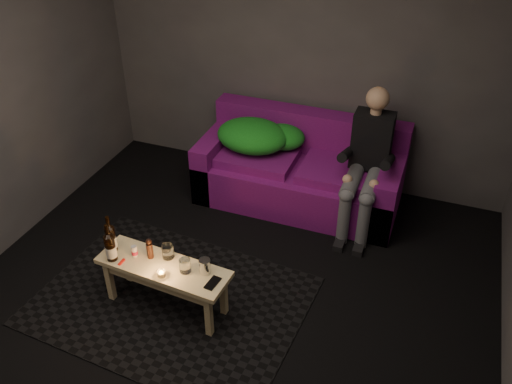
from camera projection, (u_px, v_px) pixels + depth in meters
floor at (209, 327)px, 3.95m from camera, size 4.50×4.50×0.00m
room at (228, 93)px, 3.39m from camera, size 4.50×4.50×4.50m
rug at (171, 300)px, 4.16m from camera, size 2.09×1.58×0.01m
sofa at (300, 172)px, 5.15m from camera, size 1.87×0.84×0.81m
green_blanket at (258, 136)px, 5.09m from camera, size 0.82×0.56×0.28m
person at (367, 160)px, 4.65m from camera, size 0.34×0.78×1.25m
coffee_table at (164, 273)px, 3.94m from camera, size 1.02×0.39×0.41m
beer_bottle_a at (111, 238)px, 3.98m from camera, size 0.08×0.08×0.30m
beer_bottle_b at (110, 247)px, 3.89m from camera, size 0.08×0.08×0.31m
salt_shaker at (134, 251)px, 3.96m from camera, size 0.05×0.05×0.09m
pepper_mill at (150, 251)px, 3.93m from camera, size 0.05×0.05×0.13m
tumbler_back at (168, 251)px, 3.94m from camera, size 0.11×0.11×0.11m
tealight at (161, 274)px, 3.79m from camera, size 0.06×0.06×0.04m
tumbler_front at (185, 265)px, 3.82m from camera, size 0.10×0.10×0.10m
steel_cup at (205, 266)px, 3.80m from camera, size 0.10×0.10×0.11m
smartphone at (213, 283)px, 3.74m from camera, size 0.08×0.15×0.01m
red_lighter at (122, 262)px, 3.92m from camera, size 0.02×0.07×0.01m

